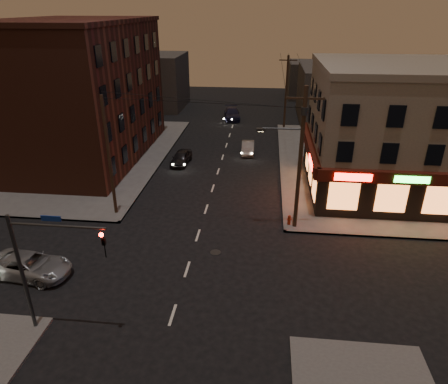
# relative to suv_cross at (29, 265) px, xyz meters

# --- Properties ---
(ground) EXTENTS (120.00, 120.00, 0.00)m
(ground) POSITION_rel_suv_cross_xyz_m (9.15, 1.54, -0.69)
(ground) COLOR black
(ground) RESTS_ON ground
(sidewalk_ne) EXTENTS (24.00, 28.00, 0.15)m
(sidewalk_ne) POSITION_rel_suv_cross_xyz_m (27.15, 20.54, -0.61)
(sidewalk_ne) COLOR #514F4C
(sidewalk_ne) RESTS_ON ground
(sidewalk_nw) EXTENTS (24.00, 28.00, 0.15)m
(sidewalk_nw) POSITION_rel_suv_cross_xyz_m (-8.85, 20.54, -0.61)
(sidewalk_nw) COLOR #514F4C
(sidewalk_nw) RESTS_ON ground
(pizza_building) EXTENTS (15.85, 12.85, 10.50)m
(pizza_building) POSITION_rel_suv_cross_xyz_m (25.08, 14.97, 4.66)
(pizza_building) COLOR gray
(pizza_building) RESTS_ON sidewalk_ne
(brick_apartment) EXTENTS (12.00, 20.00, 13.00)m
(brick_apartment) POSITION_rel_suv_cross_xyz_m (-5.35, 20.54, 5.96)
(brick_apartment) COLOR #4D2518
(brick_apartment) RESTS_ON sidewalk_nw
(bg_building_ne_a) EXTENTS (10.00, 12.00, 7.00)m
(bg_building_ne_a) POSITION_rel_suv_cross_xyz_m (23.15, 39.54, 2.81)
(bg_building_ne_a) COLOR #3F3D3A
(bg_building_ne_a) RESTS_ON ground
(bg_building_nw) EXTENTS (9.00, 10.00, 8.00)m
(bg_building_nw) POSITION_rel_suv_cross_xyz_m (-3.85, 43.54, 3.31)
(bg_building_nw) COLOR #3F3D3A
(bg_building_nw) RESTS_ON ground
(bg_building_ne_b) EXTENTS (8.00, 8.00, 6.00)m
(bg_building_ne_b) POSITION_rel_suv_cross_xyz_m (21.15, 53.54, 2.31)
(bg_building_ne_b) COLOR #3F3D3A
(bg_building_ne_b) RESTS_ON ground
(utility_pole_main) EXTENTS (4.20, 0.44, 10.00)m
(utility_pole_main) POSITION_rel_suv_cross_xyz_m (15.84, 7.34, 5.07)
(utility_pole_main) COLOR #382619
(utility_pole_main) RESTS_ON sidewalk_ne
(utility_pole_far) EXTENTS (0.26, 0.26, 9.00)m
(utility_pole_far) POSITION_rel_suv_cross_xyz_m (15.95, 33.54, 3.96)
(utility_pole_far) COLOR #382619
(utility_pole_far) RESTS_ON sidewalk_ne
(utility_pole_west) EXTENTS (0.24, 0.24, 9.00)m
(utility_pole_west) POSITION_rel_suv_cross_xyz_m (2.35, 8.04, 3.96)
(utility_pole_west) COLOR #382619
(utility_pole_west) RESTS_ON sidewalk_nw
(traffic_signal) EXTENTS (4.49, 0.32, 6.47)m
(traffic_signal) POSITION_rel_suv_cross_xyz_m (3.58, -4.06, 3.47)
(traffic_signal) COLOR #333538
(traffic_signal) RESTS_ON ground
(suv_cross) EXTENTS (5.20, 2.86, 1.38)m
(suv_cross) POSITION_rel_suv_cross_xyz_m (0.00, 0.00, 0.00)
(suv_cross) COLOR gray
(suv_cross) RESTS_ON ground
(sedan_near) EXTENTS (1.84, 4.01, 1.33)m
(sedan_near) POSITION_rel_suv_cross_xyz_m (5.18, 19.20, -0.02)
(sedan_near) COLOR black
(sedan_near) RESTS_ON ground
(sedan_mid) EXTENTS (1.43, 3.86, 1.26)m
(sedan_mid) POSITION_rel_suv_cross_xyz_m (11.75, 23.13, -0.06)
(sedan_mid) COLOR slate
(sedan_mid) RESTS_ON ground
(sedan_far) EXTENTS (2.80, 5.41, 1.50)m
(sedan_far) POSITION_rel_suv_cross_xyz_m (8.76, 37.35, 0.06)
(sedan_far) COLOR #191932
(sedan_far) RESTS_ON ground
(fire_hydrant) EXTENTS (0.34, 0.34, 0.74)m
(fire_hydrant) POSITION_rel_suv_cross_xyz_m (15.55, 7.54, -0.13)
(fire_hydrant) COLOR maroon
(fire_hydrant) RESTS_ON sidewalk_ne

